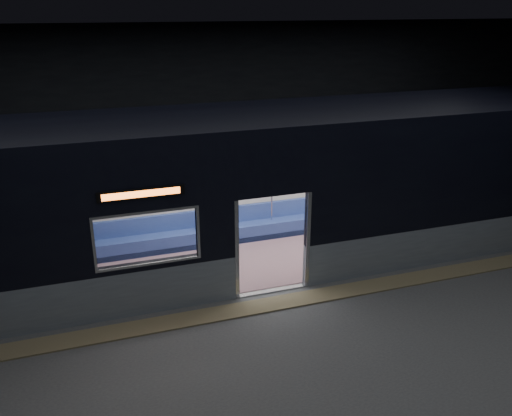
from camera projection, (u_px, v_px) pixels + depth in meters
station_floor at (292, 318)px, 10.02m from camera, size 24.00×14.00×0.01m
station_envelope at (297, 122)px, 8.72m from camera, size 24.00×14.00×5.00m
tactile_strip at (281, 303)px, 10.50m from camera, size 22.80×0.50×0.03m
metro_car at (248, 183)px, 11.61m from camera, size 18.00×3.04×3.35m
passenger at (409, 192)px, 14.34m from camera, size 0.41×0.68×1.34m
handbag at (412, 198)px, 14.18m from camera, size 0.27×0.23×0.13m
transit_map at (394, 166)px, 14.27m from camera, size 0.89×0.03×0.58m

